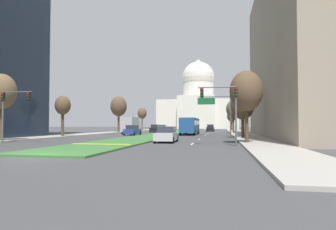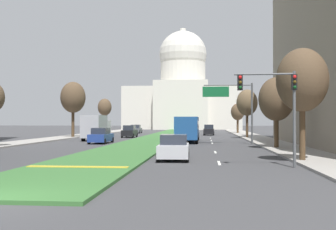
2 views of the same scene
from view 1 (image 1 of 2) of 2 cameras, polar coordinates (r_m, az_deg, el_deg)
The scene contains 26 objects.
ground_plane at distance 70.43m, azimuth 2.55°, elevation -3.41°, with size 260.00×260.00×0.00m, color #3D3D3F.
grass_median at distance 64.92m, azimuth 1.84°, elevation -3.48°, with size 5.85×100.34×0.14m, color #386B33.
median_curb_nose at distance 24.78m, azimuth -13.34°, elevation -5.76°, with size 5.26×0.50×0.04m, color gold.
lane_dashes_right at distance 49.37m, azimuth 7.64°, elevation -4.03°, with size 0.16×48.14×0.01m.
sidewalk_left at distance 63.25m, azimuth -11.45°, elevation -3.48°, with size 4.00×100.34×0.15m, color #9E9991.
sidewalk_right at distance 58.67m, azimuth 14.45°, elevation -3.58°, with size 4.00×100.34×0.15m, color #9E9991.
midrise_block_right at distance 43.81m, azimuth 29.42°, elevation 11.41°, with size 16.13×35.48×23.51m, color gray.
capitol_building at distance 125.44m, azimuth 6.15°, elevation 2.24°, with size 34.06×24.20×30.65m.
traffic_light_near_left at distance 31.92m, azimuth -29.36°, elevation 1.84°, with size 3.34×0.35×5.20m.
traffic_light_near_right at distance 24.54m, azimuth 11.64°, elevation 2.69°, with size 3.34×0.35×5.20m.
overhead_guide_sign at distance 45.60m, azimuth 10.12°, elevation 1.62°, with size 5.30×0.20×6.50m.
street_tree_left_near at distance 34.97m, azimuth -30.70°, elevation 4.08°, with size 3.03×3.03×7.27m.
street_tree_right_near at distance 27.70m, azimuth 15.59°, elevation 4.63°, with size 3.10×3.10×6.95m.
street_tree_left_mid at distance 44.43m, azimuth -20.58°, elevation 1.72°, with size 2.27×2.27×6.10m.
street_tree_right_mid at distance 39.31m, azimuth 14.89°, elevation 1.91°, with size 3.14×3.14×6.42m.
street_tree_left_far at distance 64.54m, azimuth -9.98°, elevation 1.72°, with size 3.66×3.66×8.24m.
street_tree_right_far at distance 60.78m, azimuth 13.11°, elevation 1.16°, with size 3.00×3.00×6.97m.
street_tree_left_distant at distance 84.16m, azimuth -5.27°, elevation 0.34°, with size 2.71×2.71×6.88m.
street_tree_right_distant at distance 81.55m, azimuth 12.78°, elevation -0.24°, with size 2.60×2.60×5.85m.
sedan_lead_stopped at distance 28.95m, azimuth -0.31°, elevation -4.04°, with size 2.10×4.37×1.63m.
sedan_midblock at distance 48.54m, azimuth -7.22°, elevation -3.12°, with size 1.94×4.47×1.73m.
sedan_distant at distance 63.91m, azimuth -2.59°, elevation -2.81°, with size 1.86×4.15×1.82m.
sedan_far_horizon at distance 73.11m, azimuth 8.60°, elevation -2.68°, with size 1.97×4.57×1.82m.
sedan_very_far at distance 84.13m, azimuth -1.03°, elevation -2.62°, with size 2.10×4.62×1.70m.
box_truck_delivery at distance 55.34m, azimuth -7.45°, elevation -2.07°, with size 2.40×6.40×3.20m.
city_bus at distance 50.82m, azimuth 4.50°, elevation -1.99°, with size 2.62×11.00×2.95m.
Camera 1 is at (10.09, -13.93, 1.85)m, focal length 30.04 mm.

